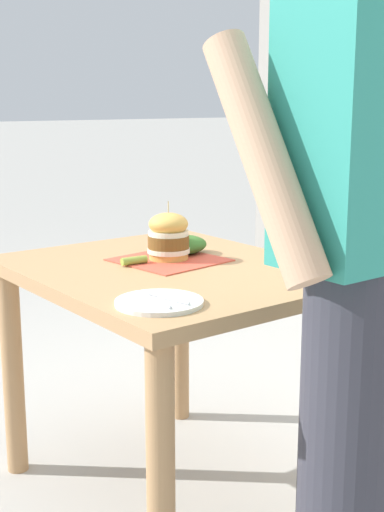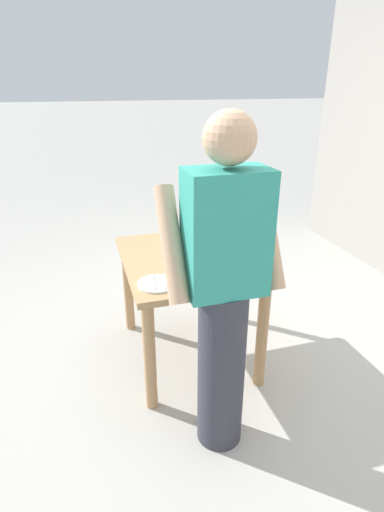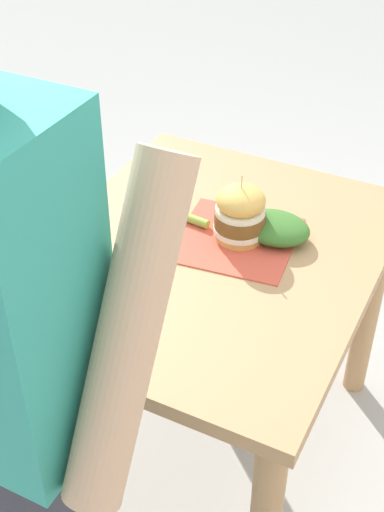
{
  "view_description": "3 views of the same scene",
  "coord_description": "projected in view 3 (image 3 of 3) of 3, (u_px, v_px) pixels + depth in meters",
  "views": [
    {
      "loc": [
        1.23,
        1.71,
        1.24
      ],
      "look_at": [
        0.0,
        0.1,
        0.8
      ],
      "focal_mm": 50.0,
      "sensor_mm": 36.0,
      "label": 1
    },
    {
      "loc": [
        0.64,
        2.26,
        1.78
      ],
      "look_at": [
        0.0,
        0.1,
        0.8
      ],
      "focal_mm": 28.0,
      "sensor_mm": 36.0,
      "label": 2
    },
    {
      "loc": [
        -0.6,
        1.29,
        1.82
      ],
      "look_at": [
        0.0,
        0.1,
        0.8
      ],
      "focal_mm": 50.0,
      "sensor_mm": 36.0,
      "label": 3
    }
  ],
  "objects": [
    {
      "name": "side_salad",
      "position": [
        275.0,
        228.0,
        1.81
      ],
      "size": [
        0.18,
        0.14,
        0.06
      ],
      "primitive_type": "ellipsoid",
      "color": "#386B28",
      "rests_on": "patio_table"
    },
    {
      "name": "sandwich",
      "position": [
        240.0,
        213.0,
        1.78
      ],
      "size": [
        0.13,
        0.13,
        0.18
      ],
      "color": "gold",
      "rests_on": "serving_paper"
    },
    {
      "name": "patio_table",
      "position": [
        209.0,
        291.0,
        1.87
      ],
      "size": [
        0.81,
        0.98,
        0.75
      ],
      "color": "tan",
      "rests_on": "ground"
    },
    {
      "name": "ground_plane",
      "position": [
        206.0,
        439.0,
        2.24
      ],
      "size": [
        80.0,
        80.0,
        0.0
      ],
      "primitive_type": "plane",
      "color": "#ADAAA3"
    },
    {
      "name": "diner_across_table",
      "position": [
        1.0,
        416.0,
        1.19
      ],
      "size": [
        0.55,
        0.35,
        1.69
      ],
      "color": "#33333D",
      "rests_on": "ground"
    },
    {
      "name": "pickle_spear",
      "position": [
        194.0,
        220.0,
        1.86
      ],
      "size": [
        0.08,
        0.03,
        0.02
      ],
      "primitive_type": "cylinder",
      "rotation": [
        0.0,
        1.57,
        3.03
      ],
      "color": "#8EA83D",
      "rests_on": "serving_paper"
    },
    {
      "name": "side_plate_with_forks",
      "position": [
        48.0,
        290.0,
        1.65
      ],
      "size": [
        0.22,
        0.22,
        0.02
      ],
      "color": "white",
      "rests_on": "patio_table"
    },
    {
      "name": "serving_paper",
      "position": [
        236.0,
        239.0,
        1.82
      ],
      "size": [
        0.33,
        0.33,
        0.0
      ],
      "primitive_type": "cube",
      "rotation": [
        0.0,
        0.0,
        0.12
      ],
      "color": "#D64C38",
      "rests_on": "patio_table"
    }
  ]
}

